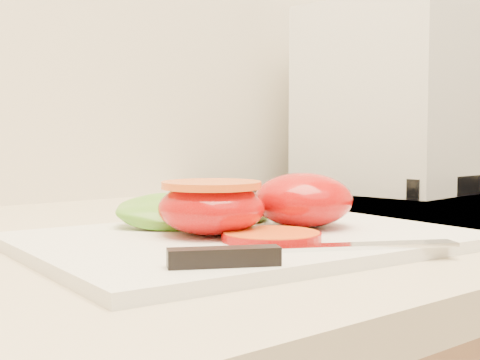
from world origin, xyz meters
TOP-DOWN VIEW (x-y plane):
  - cutting_board at (-0.06, 1.56)m, footprint 0.38×0.29m
  - tomato_half_dome at (0.00, 1.56)m, footprint 0.09×0.09m
  - tomato_half_cut at (-0.09, 1.58)m, footprint 0.09×0.09m
  - tomato_slice_0 at (-0.07, 1.52)m, footprint 0.08×0.08m
  - lettuce_leaf_0 at (-0.07, 1.64)m, footprint 0.15×0.13m
  - lettuce_leaf_1 at (-0.02, 1.64)m, footprint 0.13×0.12m
  - knife at (-0.11, 1.46)m, footprint 0.23×0.09m
  - appliance at (0.45, 1.82)m, footprint 0.23×0.27m

SIDE VIEW (x-z plane):
  - cutting_board at x=-0.06m, z-range 0.93..0.94m
  - tomato_slice_0 at x=-0.07m, z-range 0.94..0.95m
  - knife at x=-0.11m, z-range 0.94..0.95m
  - lettuce_leaf_1 at x=-0.02m, z-range 0.94..0.96m
  - lettuce_leaf_0 at x=-0.07m, z-range 0.94..0.96m
  - tomato_half_cut at x=-0.09m, z-range 0.94..0.99m
  - tomato_half_dome at x=0.00m, z-range 0.94..0.99m
  - appliance at x=0.45m, z-range 0.93..1.23m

